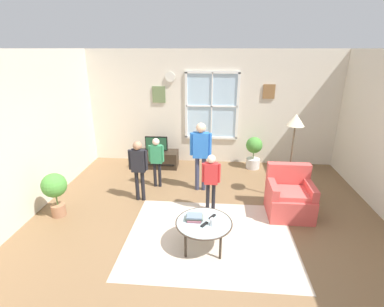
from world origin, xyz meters
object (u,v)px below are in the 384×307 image
at_px(tv_stand, 157,159).
at_px(potted_plant_by_window, 254,151).
at_px(person_blue_shirt, 201,149).
at_px(person_black_shirt, 139,164).
at_px(person_red_shirt, 211,177).
at_px(remote_near_cup, 212,217).
at_px(book_stack, 194,217).
at_px(person_green_shirt, 157,157).
at_px(potted_plant_corner, 55,189).
at_px(television, 156,144).
at_px(armchair, 289,197).
at_px(cup, 212,222).
at_px(floor_lamp, 295,129).
at_px(remote_near_books, 204,224).
at_px(coffee_table, 204,224).

height_order(tv_stand, potted_plant_by_window, potted_plant_by_window).
bearing_deg(person_blue_shirt, potted_plant_by_window, 46.06).
xyz_separation_m(person_black_shirt, person_red_shirt, (1.38, -0.29, -0.07)).
bearing_deg(remote_near_cup, book_stack, -161.13).
distance_m(person_green_shirt, potted_plant_by_window, 2.49).
distance_m(person_black_shirt, potted_plant_corner, 1.50).
bearing_deg(television, armchair, -35.11).
height_order(cup, potted_plant_by_window, potted_plant_by_window).
xyz_separation_m(armchair, person_blue_shirt, (-1.63, 0.80, 0.58)).
relative_size(person_red_shirt, potted_plant_by_window, 1.37).
bearing_deg(person_black_shirt, armchair, -5.39).
xyz_separation_m(remote_near_cup, potted_plant_corner, (-2.74, 0.51, 0.09)).
distance_m(armchair, cup, 1.76).
bearing_deg(book_stack, floor_lamp, 42.47).
xyz_separation_m(armchair, remote_near_books, (-1.47, -1.13, 0.11)).
relative_size(person_red_shirt, potted_plant_corner, 1.35).
bearing_deg(person_red_shirt, person_blue_shirt, 105.73).
bearing_deg(potted_plant_corner, potted_plant_by_window, 33.92).
bearing_deg(person_black_shirt, book_stack, -47.65).
height_order(tv_stand, person_black_shirt, person_black_shirt).
xyz_separation_m(person_black_shirt, potted_plant_corner, (-1.32, -0.67, -0.23)).
relative_size(tv_stand, cup, 10.08).
height_order(tv_stand, person_blue_shirt, person_blue_shirt).
distance_m(television, person_green_shirt, 1.12).
height_order(television, cup, television).
relative_size(armchair, cup, 8.44).
distance_m(coffee_table, person_black_shirt, 1.89).
height_order(remote_near_books, floor_lamp, floor_lamp).
height_order(person_red_shirt, person_green_shirt, person_red_shirt).
bearing_deg(person_black_shirt, potted_plant_corner, -152.97).
distance_m(book_stack, remote_near_books, 0.20).
relative_size(armchair, floor_lamp, 0.51).
height_order(person_red_shirt, potted_plant_by_window, person_red_shirt).
height_order(book_stack, remote_near_books, book_stack).
height_order(remote_near_cup, person_black_shirt, person_black_shirt).
relative_size(tv_stand, remote_near_books, 7.43).
xyz_separation_m(person_black_shirt, floor_lamp, (2.88, 0.30, 0.67)).
xyz_separation_m(book_stack, remote_near_cup, (0.26, 0.09, -0.03)).
bearing_deg(person_black_shirt, person_red_shirt, -11.82).
distance_m(tv_stand, person_red_shirt, 2.47).
xyz_separation_m(book_stack, potted_plant_corner, (-2.48, 0.60, 0.06)).
bearing_deg(person_red_shirt, book_stack, -102.61).
relative_size(coffee_table, person_green_shirt, 0.77).
distance_m(book_stack, cup, 0.29).
relative_size(coffee_table, floor_lamp, 0.49).
distance_m(remote_near_books, person_blue_shirt, 1.99).
height_order(remote_near_cup, potted_plant_by_window, potted_plant_by_window).
relative_size(remote_near_cup, floor_lamp, 0.08).
xyz_separation_m(television, coffee_table, (1.31, -3.02, -0.20)).
height_order(person_blue_shirt, floor_lamp, floor_lamp).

